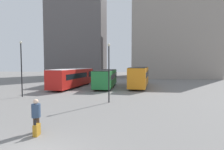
{
  "coord_description": "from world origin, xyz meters",
  "views": [
    {
      "loc": [
        3.94,
        -6.06,
        3.65
      ],
      "look_at": [
        1.76,
        14.4,
        2.43
      ],
      "focal_mm": 28.0,
      "sensor_mm": 36.0,
      "label": 1
    }
  ],
  "objects_px": {
    "suitcase": "(37,130)",
    "bus_0": "(73,77)",
    "lamp_post_0": "(109,68)",
    "lamp_post_1": "(21,65)",
    "bus_2": "(139,76)",
    "traveler": "(36,113)",
    "bus_1": "(106,78)"
  },
  "relations": [
    {
      "from": "bus_2",
      "to": "bus_1",
      "type": "bearing_deg",
      "value": 110.69
    },
    {
      "from": "traveler",
      "to": "suitcase",
      "type": "bearing_deg",
      "value": -151.06
    },
    {
      "from": "bus_0",
      "to": "lamp_post_1",
      "type": "relative_size",
      "value": 1.93
    },
    {
      "from": "suitcase",
      "to": "lamp_post_0",
      "type": "bearing_deg",
      "value": -20.0
    },
    {
      "from": "suitcase",
      "to": "lamp_post_1",
      "type": "relative_size",
      "value": 0.14
    },
    {
      "from": "bus_1",
      "to": "lamp_post_0",
      "type": "bearing_deg",
      "value": -169.76
    },
    {
      "from": "lamp_post_0",
      "to": "bus_1",
      "type": "bearing_deg",
      "value": 99.55
    },
    {
      "from": "traveler",
      "to": "bus_1",
      "type": "bearing_deg",
      "value": -5.08
    },
    {
      "from": "bus_0",
      "to": "bus_2",
      "type": "height_order",
      "value": "bus_2"
    },
    {
      "from": "bus_0",
      "to": "suitcase",
      "type": "bearing_deg",
      "value": -159.95
    },
    {
      "from": "bus_0",
      "to": "traveler",
      "type": "distance_m",
      "value": 19.4
    },
    {
      "from": "bus_1",
      "to": "lamp_post_1",
      "type": "relative_size",
      "value": 1.54
    },
    {
      "from": "lamp_post_1",
      "to": "traveler",
      "type": "bearing_deg",
      "value": -53.46
    },
    {
      "from": "lamp_post_0",
      "to": "lamp_post_1",
      "type": "distance_m",
      "value": 10.32
    },
    {
      "from": "suitcase",
      "to": "traveler",
      "type": "bearing_deg",
      "value": 28.94
    },
    {
      "from": "bus_0",
      "to": "suitcase",
      "type": "height_order",
      "value": "bus_0"
    },
    {
      "from": "bus_0",
      "to": "lamp_post_0",
      "type": "height_order",
      "value": "lamp_post_0"
    },
    {
      "from": "bus_2",
      "to": "lamp_post_1",
      "type": "xyz_separation_m",
      "value": [
        -13.68,
        -10.65,
        1.89
      ]
    },
    {
      "from": "bus_0",
      "to": "lamp_post_1",
      "type": "height_order",
      "value": "lamp_post_1"
    },
    {
      "from": "bus_2",
      "to": "suitcase",
      "type": "height_order",
      "value": "bus_2"
    },
    {
      "from": "bus_0",
      "to": "bus_2",
      "type": "bearing_deg",
      "value": -75.75
    },
    {
      "from": "bus_0",
      "to": "suitcase",
      "type": "relative_size",
      "value": 14.03
    },
    {
      "from": "bus_2",
      "to": "traveler",
      "type": "height_order",
      "value": "bus_2"
    },
    {
      "from": "bus_1",
      "to": "suitcase",
      "type": "xyz_separation_m",
      "value": [
        -0.82,
        -19.51,
        -1.22
      ]
    },
    {
      "from": "suitcase",
      "to": "bus_0",
      "type": "bearing_deg",
      "value": 11.39
    },
    {
      "from": "bus_2",
      "to": "lamp_post_1",
      "type": "distance_m",
      "value": 17.44
    },
    {
      "from": "traveler",
      "to": "lamp_post_0",
      "type": "distance_m",
      "value": 8.66
    },
    {
      "from": "bus_0",
      "to": "lamp_post_0",
      "type": "distance_m",
      "value": 13.37
    },
    {
      "from": "bus_1",
      "to": "traveler",
      "type": "distance_m",
      "value": 19.1
    },
    {
      "from": "bus_1",
      "to": "traveler",
      "type": "bearing_deg",
      "value": 177.44
    },
    {
      "from": "traveler",
      "to": "lamp_post_1",
      "type": "xyz_separation_m",
      "value": [
        -7.17,
        9.68,
        2.58
      ]
    },
    {
      "from": "suitcase",
      "to": "lamp_post_0",
      "type": "distance_m",
      "value": 9.21
    }
  ]
}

